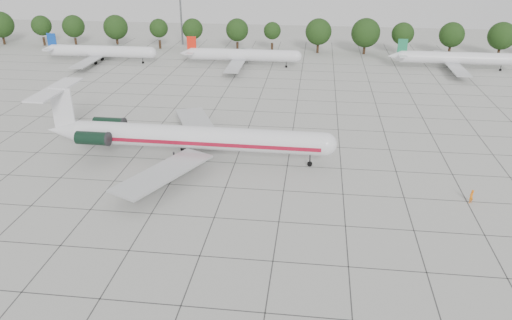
# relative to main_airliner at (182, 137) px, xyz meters

# --- Properties ---
(ground) EXTENTS (260.00, 260.00, 0.00)m
(ground) POSITION_rel_main_airliner_xyz_m (8.11, -8.53, -3.74)
(ground) COLOR #B0B0A9
(ground) RESTS_ON ground
(apron_joints) EXTENTS (170.00, 170.00, 0.02)m
(apron_joints) POSITION_rel_main_airliner_xyz_m (8.11, 6.47, -3.73)
(apron_joints) COLOR #383838
(apron_joints) RESTS_ON ground
(main_airliner) EXTENTS (45.13, 35.48, 10.58)m
(main_airliner) POSITION_rel_main_airliner_xyz_m (0.00, 0.00, 0.00)
(main_airliner) COLOR silver
(main_airliner) RESTS_ON ground
(ground_crew) EXTENTS (0.81, 0.77, 1.87)m
(ground_crew) POSITION_rel_main_airliner_xyz_m (40.46, -8.80, -2.80)
(ground_crew) COLOR orange
(ground_crew) RESTS_ON ground
(bg_airliner_b) EXTENTS (28.24, 27.20, 7.40)m
(bg_airliner_b) POSITION_rel_main_airliner_xyz_m (-37.44, 57.92, -0.83)
(bg_airliner_b) COLOR silver
(bg_airliner_b) RESTS_ON ground
(bg_airliner_c) EXTENTS (28.24, 27.20, 7.40)m
(bg_airliner_c) POSITION_rel_main_airliner_xyz_m (0.59, 58.25, -0.83)
(bg_airliner_c) COLOR silver
(bg_airliner_c) RESTS_ON ground
(bg_airliner_d) EXTENTS (28.24, 27.20, 7.40)m
(bg_airliner_d) POSITION_rel_main_airliner_xyz_m (54.30, 61.49, -0.83)
(bg_airliner_d) COLOR silver
(bg_airliner_d) RESTS_ON ground
(tree_line) EXTENTS (249.86, 8.44, 10.22)m
(tree_line) POSITION_rel_main_airliner_xyz_m (-3.57, 76.47, 2.24)
(tree_line) COLOR #332114
(tree_line) RESTS_ON ground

